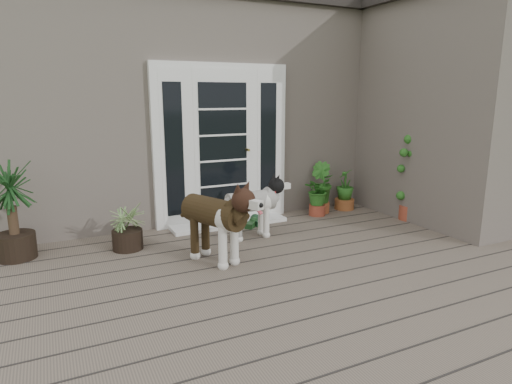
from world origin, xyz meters
name	(u,v)px	position (x,y,z in m)	size (l,w,h in m)	color
deck	(324,281)	(0.00, 0.40, 0.06)	(6.20, 4.60, 0.12)	#6B5B4C
house_main	(190,113)	(0.00, 4.65, 1.55)	(7.40, 4.00, 3.10)	#665E54
roof_main	(187,14)	(0.00, 4.65, 3.20)	(7.60, 4.20, 0.20)	#2D2826
house_wing	(454,117)	(2.90, 1.50, 1.55)	(1.60, 2.40, 3.10)	#665E54
door_unit	(222,145)	(-0.20, 2.60, 1.19)	(1.90, 0.14, 2.15)	white
door_step	(229,223)	(-0.20, 2.40, 0.14)	(1.60, 0.40, 0.05)	white
brindle_dog	(214,226)	(-0.85, 1.22, 0.52)	(0.41, 0.95, 0.79)	#3C2B15
white_dog	(251,211)	(-0.16, 1.77, 0.46)	(0.35, 0.81, 0.67)	silver
spider_plant	(127,224)	(-1.61, 2.01, 0.43)	(0.57, 0.57, 0.61)	#99B46F
yucca	(12,209)	(-2.75, 2.23, 0.67)	(0.77, 0.77, 1.11)	#113313
herb_a	(317,198)	(1.16, 2.29, 0.38)	(0.41, 0.41, 0.52)	#215317
herb_b	(321,195)	(1.30, 2.40, 0.40)	(0.37, 0.37, 0.55)	#1B6022
herb_c	(345,194)	(1.74, 2.40, 0.36)	(0.31, 0.31, 0.49)	#185518
sapling	(412,168)	(2.21, 1.53, 0.86)	(0.44, 0.44, 1.48)	#235A19
clog_left	(257,221)	(0.17, 2.26, 0.17)	(0.15, 0.32, 0.10)	#173A1F
clog_right	(251,223)	(0.04, 2.18, 0.17)	(0.14, 0.30, 0.09)	#173A18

